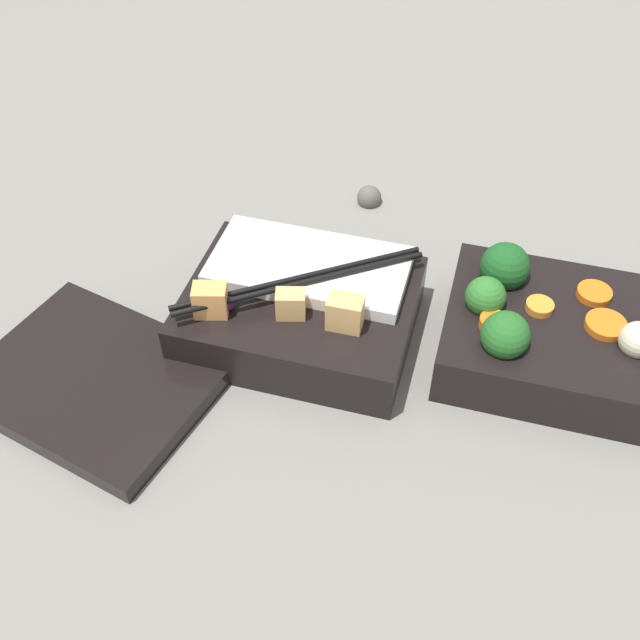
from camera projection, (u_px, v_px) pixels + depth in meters
The scene contains 5 objects.
ground_plane at pixel (439, 335), 0.66m from camera, with size 3.00×3.00×0.00m, color slate.
bento_tray_vegetable at pixel (557, 334), 0.62m from camera, with size 0.19×0.15×0.08m.
bento_tray_rice at pixel (301, 307), 0.64m from camera, with size 0.19×0.15×0.07m.
bento_lid at pixel (95, 380), 0.61m from camera, with size 0.19×0.15×0.02m, color black.
pebble_1 at pixel (369, 198), 0.79m from camera, with size 0.03×0.03×0.03m, color #595651.
Camera 1 is at (-0.02, 0.46, 0.48)m, focal length 42.00 mm.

